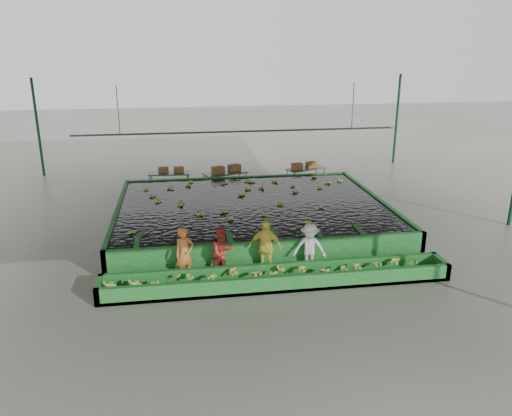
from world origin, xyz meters
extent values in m
plane|color=slate|center=(0.00, 0.00, 0.00)|extent=(80.00, 80.00, 0.00)
cube|color=gray|center=(0.00, 0.00, 5.00)|extent=(20.00, 22.00, 0.04)
cube|color=black|center=(0.00, 1.50, 0.85)|extent=(9.70, 7.70, 0.00)
cylinder|color=#59605B|center=(0.00, 5.00, 3.00)|extent=(0.08, 0.08, 14.00)
cylinder|color=#59605B|center=(-5.00, 5.00, 4.00)|extent=(0.04, 0.04, 2.00)
cylinder|color=#59605B|center=(5.00, 5.00, 4.00)|extent=(0.04, 0.04, 2.00)
imported|color=orange|center=(-2.60, -2.80, 0.80)|extent=(0.69, 0.59, 1.60)
imported|color=#B12F23|center=(-1.50, -2.80, 0.78)|extent=(0.93, 0.85, 1.56)
imported|color=#F3E651|center=(-0.24, -2.80, 0.86)|extent=(1.09, 0.75, 1.71)
imported|color=white|center=(1.11, -2.80, 0.76)|extent=(1.09, 0.79, 1.52)
camera|label=1|loc=(-2.62, -16.19, 6.54)|focal=35.00mm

